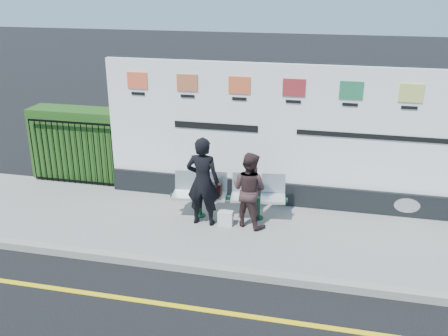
{
  "coord_description": "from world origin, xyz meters",
  "views": [
    {
      "loc": [
        1.33,
        -6.04,
        4.71
      ],
      "look_at": [
        -0.69,
        2.75,
        1.25
      ],
      "focal_mm": 40.0,
      "sensor_mm": 36.0,
      "label": 1
    }
  ],
  "objects_px": {
    "billboard": "(291,146)",
    "bench": "(229,206)",
    "woman_left": "(203,181)",
    "woman_right": "(249,190)"
  },
  "relations": [
    {
      "from": "woman_left",
      "to": "woman_right",
      "type": "bearing_deg",
      "value": -170.58
    },
    {
      "from": "billboard",
      "to": "bench",
      "type": "xyz_separation_m",
      "value": [
        -1.13,
        -0.93,
        -1.06
      ]
    },
    {
      "from": "woman_left",
      "to": "woman_right",
      "type": "relative_size",
      "value": 1.19
    },
    {
      "from": "bench",
      "to": "woman_right",
      "type": "distance_m",
      "value": 0.73
    },
    {
      "from": "woman_left",
      "to": "woman_right",
      "type": "xyz_separation_m",
      "value": [
        0.89,
        0.13,
        -0.14
      ]
    },
    {
      "from": "billboard",
      "to": "bench",
      "type": "relative_size",
      "value": 3.53
    },
    {
      "from": "billboard",
      "to": "bench",
      "type": "distance_m",
      "value": 1.81
    },
    {
      "from": "billboard",
      "to": "woman_right",
      "type": "relative_size",
      "value": 5.31
    },
    {
      "from": "bench",
      "to": "woman_left",
      "type": "relative_size",
      "value": 1.26
    },
    {
      "from": "billboard",
      "to": "woman_left",
      "type": "distance_m",
      "value": 2.07
    }
  ]
}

